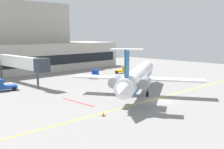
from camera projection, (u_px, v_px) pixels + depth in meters
The scene contains 10 objects.
ground at pixel (161, 101), 46.19m from camera, with size 120.00×120.00×0.11m.
terminal_building at pixel (5, 46), 77.44m from camera, with size 70.28×17.64×19.49m.
jet_bridge_west at pixel (20, 62), 59.41m from camera, with size 2.40×20.44×6.09m.
regional_jet at pixel (138, 76), 49.56m from camera, with size 27.97×20.67×8.64m.
baggage_tug at pixel (122, 70), 77.12m from camera, with size 3.59×3.50×1.93m.
pushback_tractor at pixel (3, 86), 53.53m from camera, with size 4.47×3.00×2.23m.
belt_loader at pixel (95, 74), 69.09m from camera, with size 3.67×3.12×2.05m.
marshaller at pixel (142, 74), 69.28m from camera, with size 0.63×0.67×1.83m.
safety_cone_alpha at pixel (103, 114), 37.34m from camera, with size 0.47×0.47×0.55m.
safety_cone_bravo at pixel (134, 86), 56.80m from camera, with size 0.47×0.47×0.55m.
Camera 1 is at (-37.45, -26.38, 10.76)m, focal length 45.88 mm.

